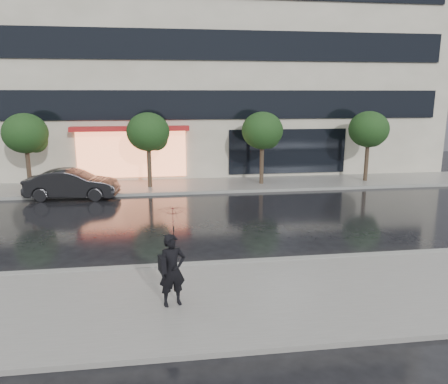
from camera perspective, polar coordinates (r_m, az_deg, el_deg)
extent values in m
plane|color=black|center=(13.93, 1.94, -7.94)|extent=(120.00, 120.00, 0.00)
cube|color=slate|center=(10.98, 4.96, -13.56)|extent=(60.00, 4.50, 0.12)
cube|color=slate|center=(23.70, -2.34, 0.90)|extent=(60.00, 3.50, 0.12)
cube|color=gray|center=(12.99, 2.72, -9.19)|extent=(60.00, 0.25, 0.14)
cube|color=gray|center=(22.00, -1.88, 0.00)|extent=(60.00, 0.25, 0.14)
cube|color=beige|center=(31.19, -4.02, 20.23)|extent=(30.00, 12.00, 18.00)
cube|color=black|center=(24.89, -2.82, 11.30)|extent=(28.00, 0.12, 1.60)
cube|color=black|center=(25.01, -2.91, 18.65)|extent=(28.00, 0.12, 1.60)
cube|color=#FF8C59|center=(25.03, -11.94, 4.85)|extent=(6.00, 0.10, 2.60)
cube|color=#AF1B1C|center=(24.55, -12.14, 8.09)|extent=(6.40, 0.70, 0.25)
cube|color=black|center=(26.03, 8.31, 5.28)|extent=(7.00, 0.10, 2.60)
cylinder|color=#33261C|center=(24.10, -24.12, 2.50)|extent=(0.22, 0.22, 2.20)
ellipsoid|color=black|center=(23.88, -24.54, 6.99)|extent=(2.20, 2.20, 1.98)
sphere|color=black|center=(23.99, -23.40, 6.15)|extent=(1.20, 1.20, 1.20)
cylinder|color=#33261C|center=(23.16, -9.71, 3.06)|extent=(0.22, 0.22, 2.20)
ellipsoid|color=black|center=(22.92, -9.89, 7.75)|extent=(2.20, 2.20, 1.98)
sphere|color=black|center=(23.15, -8.84, 6.84)|extent=(1.20, 1.20, 1.20)
cylinder|color=#33261C|center=(23.75, 4.94, 3.44)|extent=(0.22, 0.22, 2.20)
ellipsoid|color=black|center=(23.52, 5.02, 8.01)|extent=(2.20, 2.20, 1.98)
sphere|color=black|center=(23.84, 5.84, 7.09)|extent=(1.20, 1.20, 1.20)
cylinder|color=#33261C|center=(25.75, 18.09, 3.58)|extent=(0.22, 0.22, 2.20)
ellipsoid|color=black|center=(25.54, 18.38, 7.79)|extent=(2.20, 2.20, 1.98)
sphere|color=black|center=(25.93, 18.92, 6.93)|extent=(1.20, 1.20, 1.20)
imported|color=black|center=(21.98, -19.22, 0.97)|extent=(4.40, 1.90, 1.41)
imported|color=black|center=(10.21, -6.77, -10.11)|extent=(0.71, 0.56, 1.70)
imported|color=#3F0B10|center=(9.85, -6.62, -4.19)|extent=(1.11, 1.13, 0.83)
cylinder|color=black|center=(10.00, -6.55, -6.76)|extent=(0.02, 0.02, 0.85)
cube|color=black|center=(10.01, -8.09, -9.34)|extent=(0.20, 0.34, 0.36)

